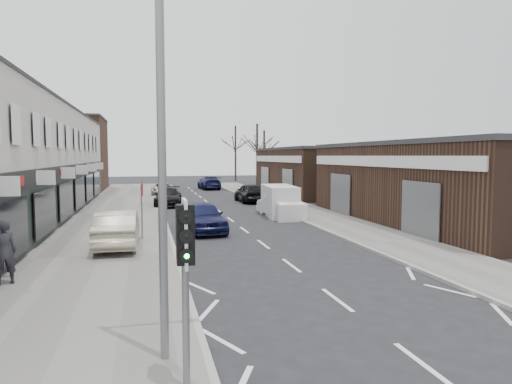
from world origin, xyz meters
TOP-DOWN VIEW (x-y plane):
  - ground at (0.00, 0.00)m, footprint 160.00×160.00m
  - pavement_left at (-6.75, 22.00)m, footprint 5.50×64.00m
  - pavement_right at (5.75, 22.00)m, footprint 3.50×64.00m
  - brick_block_far at (-13.50, 45.00)m, footprint 8.00×10.00m
  - right_unit_near at (12.50, 14.00)m, footprint 10.00×18.00m
  - right_unit_far at (12.50, 34.00)m, footprint 10.00×16.00m
  - tree_far_a at (9.00, 48.00)m, footprint 3.60×3.60m
  - tree_far_b at (11.50, 54.00)m, footprint 3.60×3.60m
  - tree_far_c at (8.50, 60.00)m, footprint 3.60×3.60m
  - traffic_light at (-4.40, -2.02)m, footprint 0.28×0.60m
  - street_lamp at (-4.53, -0.80)m, footprint 2.23×0.22m
  - warning_sign at (-5.16, 12.00)m, footprint 0.12×0.80m
  - white_van at (3.40, 18.74)m, footprint 2.18×5.23m
  - sedan_on_pavement at (-6.18, 10.29)m, footprint 1.69×4.68m
  - pedestrian at (-9.09, 5.31)m, footprint 0.83×0.71m
  - parked_car_left_a at (-2.20, 13.94)m, footprint 2.32×4.79m
  - parked_car_left_b at (-3.33, 26.86)m, footprint 2.46×5.08m
  - parked_car_left_c at (-3.40, 36.88)m, footprint 2.37×4.59m
  - parked_car_right_a at (3.27, 18.61)m, footprint 1.98×4.66m
  - parked_car_right_b at (3.50, 28.02)m, footprint 2.03×4.83m
  - parked_car_right_c at (2.20, 43.86)m, footprint 2.38×5.42m

SIDE VIEW (x-z plane):
  - ground at x=0.00m, z-range 0.00..0.00m
  - tree_far_a at x=9.00m, z-range -4.00..4.00m
  - tree_far_b at x=11.50m, z-range -3.75..3.75m
  - tree_far_c at x=8.50m, z-range -4.25..4.25m
  - pavement_left at x=-6.75m, z-range 0.00..0.12m
  - pavement_right at x=5.75m, z-range 0.00..0.12m
  - parked_car_left_c at x=-3.40m, z-range 0.00..1.24m
  - parked_car_left_b at x=-3.33m, z-range 0.00..1.43m
  - parked_car_right_a at x=3.27m, z-range 0.00..1.49m
  - parked_car_right_c at x=2.20m, z-range 0.00..1.55m
  - parked_car_left_a at x=-2.20m, z-range 0.00..1.58m
  - parked_car_right_b at x=3.50m, z-range 0.00..1.63m
  - sedan_on_pavement at x=-6.18m, z-range 0.12..1.65m
  - white_van at x=3.40m, z-range -0.05..1.92m
  - pedestrian at x=-9.09m, z-range 0.12..2.05m
  - warning_sign at x=-5.16m, z-range 0.85..3.55m
  - right_unit_near at x=12.50m, z-range 0.00..4.50m
  - right_unit_far at x=12.50m, z-range 0.00..4.50m
  - traffic_light at x=-4.40m, z-range 0.86..3.96m
  - brick_block_far at x=-13.50m, z-range 0.00..8.00m
  - street_lamp at x=-4.53m, z-range 0.62..8.62m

